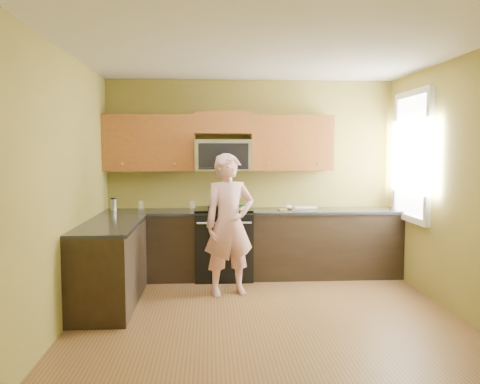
{
  "coord_description": "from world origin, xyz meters",
  "views": [
    {
      "loc": [
        -0.59,
        -4.86,
        1.73
      ],
      "look_at": [
        -0.2,
        1.3,
        1.2
      ],
      "focal_mm": 36.65,
      "sensor_mm": 36.0,
      "label": 1
    }
  ],
  "objects": [
    {
      "name": "toast_slice",
      "position": [
        0.4,
        1.7,
        0.93
      ],
      "size": [
        0.13,
        0.13,
        0.01
      ],
      "primitive_type": "cube",
      "rotation": [
        0.0,
        0.0,
        0.23
      ],
      "color": "#B27F47",
      "rests_on": "countertop_back"
    },
    {
      "name": "frying_pan",
      "position": [
        -0.47,
        1.42,
        0.95
      ],
      "size": [
        0.29,
        0.5,
        0.07
      ],
      "primitive_type": null,
      "rotation": [
        0.0,
        0.0,
        0.01
      ],
      "color": "black",
      "rests_on": "stove"
    },
    {
      "name": "upper_cab_left",
      "position": [
        -1.39,
        1.83,
        1.45
      ],
      "size": [
        1.22,
        0.33,
        0.75
      ],
      "primitive_type": null,
      "color": "brown",
      "rests_on": "wall_back"
    },
    {
      "name": "window",
      "position": [
        1.98,
        1.2,
        1.65
      ],
      "size": [
        0.06,
        1.06,
        1.66
      ],
      "primitive_type": null,
      "color": "white",
      "rests_on": "wall_right"
    },
    {
      "name": "ceiling",
      "position": [
        0.0,
        0.0,
        2.7
      ],
      "size": [
        4.0,
        4.0,
        0.0
      ],
      "primitive_type": "plane",
      "rotation": [
        3.14,
        0.0,
        0.0
      ],
      "color": "white",
      "rests_on": "ground"
    },
    {
      "name": "floor",
      "position": [
        0.0,
        0.0,
        0.0
      ],
      "size": [
        4.0,
        4.0,
        0.0
      ],
      "primitive_type": "plane",
      "color": "brown",
      "rests_on": "ground"
    },
    {
      "name": "microwave",
      "position": [
        -0.4,
        1.8,
        1.45
      ],
      "size": [
        0.76,
        0.4,
        0.42
      ],
      "primitive_type": null,
      "color": "silver",
      "rests_on": "wall_back"
    },
    {
      "name": "napkin_b",
      "position": [
        0.49,
        1.74,
        0.95
      ],
      "size": [
        0.16,
        0.17,
        0.07
      ],
      "primitive_type": "ellipsoid",
      "rotation": [
        0.0,
        0.0,
        -0.38
      ],
      "color": "silver",
      "rests_on": "countertop_back"
    },
    {
      "name": "countertop_back",
      "position": [
        0.0,
        1.69,
        0.9
      ],
      "size": [
        4.0,
        0.62,
        0.04
      ],
      "primitive_type": "cube",
      "color": "black",
      "rests_on": "cabinet_back_run"
    },
    {
      "name": "woman",
      "position": [
        -0.35,
        0.91,
        0.85
      ],
      "size": [
        0.71,
        0.57,
        1.69
      ],
      "primitive_type": "imported",
      "rotation": [
        0.0,
        0.0,
        0.3
      ],
      "color": "#E87476",
      "rests_on": "floor"
    },
    {
      "name": "countertop_left",
      "position": [
        -1.69,
        0.6,
        0.9
      ],
      "size": [
        0.62,
        1.6,
        0.04
      ],
      "primitive_type": "cube",
      "color": "black",
      "rests_on": "cabinet_left_run"
    },
    {
      "name": "cabinet_left_run",
      "position": [
        -1.7,
        0.6,
        0.44
      ],
      "size": [
        0.6,
        1.6,
        0.88
      ],
      "primitive_type": "cube",
      "color": "black",
      "rests_on": "floor"
    },
    {
      "name": "travel_mug",
      "position": [
        -1.88,
        1.77,
        0.92
      ],
      "size": [
        0.09,
        0.09,
        0.17
      ],
      "primitive_type": null,
      "rotation": [
        0.0,
        0.0,
        0.09
      ],
      "color": "silver",
      "rests_on": "countertop_back"
    },
    {
      "name": "wall_right",
      "position": [
        2.0,
        0.0,
        1.35
      ],
      "size": [
        0.0,
        4.0,
        4.0
      ],
      "primitive_type": "plane",
      "rotation": [
        1.57,
        0.0,
        -1.57
      ],
      "color": "olive",
      "rests_on": "ground"
    },
    {
      "name": "wall_left",
      "position": [
        -2.0,
        0.0,
        1.35
      ],
      "size": [
        0.0,
        4.0,
        4.0
      ],
      "primitive_type": "plane",
      "rotation": [
        1.57,
        0.0,
        1.57
      ],
      "color": "olive",
      "rests_on": "ground"
    },
    {
      "name": "glass_a",
      "position": [
        -1.52,
        1.82,
        0.98
      ],
      "size": [
        0.08,
        0.08,
        0.12
      ],
      "primitive_type": "cylinder",
      "rotation": [
        0.0,
        0.0,
        0.19
      ],
      "color": "silver",
      "rests_on": "countertop_back"
    },
    {
      "name": "dish_towel",
      "position": [
        0.7,
        1.55,
        0.95
      ],
      "size": [
        0.34,
        0.3,
        0.05
      ],
      "primitive_type": "cube",
      "rotation": [
        0.0,
        0.0,
        -0.2
      ],
      "color": "white",
      "rests_on": "countertop_back"
    },
    {
      "name": "stove",
      "position": [
        -0.4,
        1.68,
        0.47
      ],
      "size": [
        0.76,
        0.65,
        0.95
      ],
      "primitive_type": null,
      "color": "black",
      "rests_on": "floor"
    },
    {
      "name": "upper_cab_right",
      "position": [
        0.54,
        1.83,
        1.45
      ],
      "size": [
        1.12,
        0.33,
        0.75
      ],
      "primitive_type": null,
      "color": "brown",
      "rests_on": "wall_back"
    },
    {
      "name": "butter_tub",
      "position": [
        -0.2,
        1.54,
        0.92
      ],
      "size": [
        0.14,
        0.14,
        0.1
      ],
      "primitive_type": null,
      "rotation": [
        0.0,
        0.0,
        0.0
      ],
      "color": "#F5EB40",
      "rests_on": "countertop_back"
    },
    {
      "name": "upper_cab_over_mw",
      "position": [
        -0.4,
        1.83,
        2.1
      ],
      "size": [
        0.76,
        0.33,
        0.3
      ],
      "primitive_type": "cube",
      "color": "brown",
      "rests_on": "wall_back"
    },
    {
      "name": "cabinet_back_run",
      "position": [
        0.0,
        1.7,
        0.44
      ],
      "size": [
        4.0,
        0.6,
        0.88
      ],
      "primitive_type": "cube",
      "color": "black",
      "rests_on": "floor"
    },
    {
      "name": "wall_front",
      "position": [
        0.0,
        -2.0,
        1.35
      ],
      "size": [
        4.0,
        0.0,
        4.0
      ],
      "primitive_type": "plane",
      "rotation": [
        -1.57,
        0.0,
        0.0
      ],
      "color": "olive",
      "rests_on": "ground"
    },
    {
      "name": "napkin_a",
      "position": [
        -0.31,
        1.45,
        0.95
      ],
      "size": [
        0.13,
        0.14,
        0.06
      ],
      "primitive_type": "ellipsoid",
      "rotation": [
        0.0,
        0.0,
        -0.21
      ],
      "color": "silver",
      "rests_on": "countertop_back"
    },
    {
      "name": "wall_back",
      "position": [
        0.0,
        2.0,
        1.35
      ],
      "size": [
        4.0,
        0.0,
        4.0
      ],
      "primitive_type": "plane",
      "rotation": [
        1.57,
        0.0,
        0.0
      ],
      "color": "olive",
      "rests_on": "ground"
    },
    {
      "name": "glass_c",
      "position": [
        -0.82,
        1.77,
        0.98
      ],
      "size": [
        0.08,
        0.08,
        0.12
      ],
      "primitive_type": "cylinder",
      "rotation": [
        0.0,
        0.0,
        -0.21
      ],
      "color": "silver",
      "rests_on": "countertop_back"
    }
  ]
}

